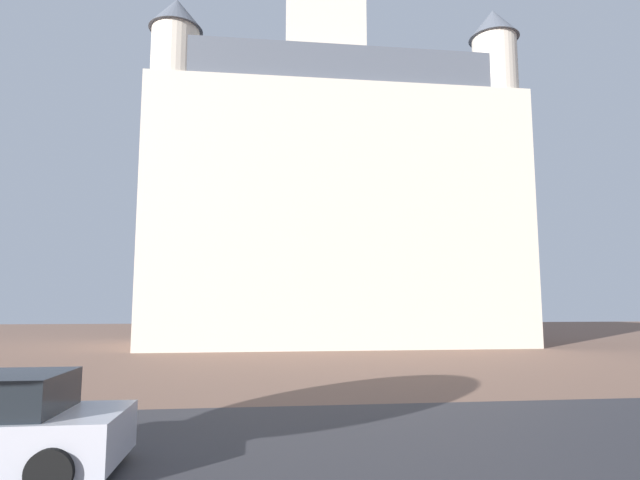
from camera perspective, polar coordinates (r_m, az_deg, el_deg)
name	(u,v)px	position (r m, az deg, el deg)	size (l,w,h in m)	color
ground_plane	(317,422)	(12.12, -0.34, -19.32)	(120.00, 120.00, 0.00)	brown
street_asphalt_strip	(326,440)	(10.62, 0.68, -21.08)	(120.00, 6.84, 0.00)	#2D2D33
landmark_building	(332,186)	(35.00, 1.37, 5.90)	(23.41, 10.15, 35.35)	beige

